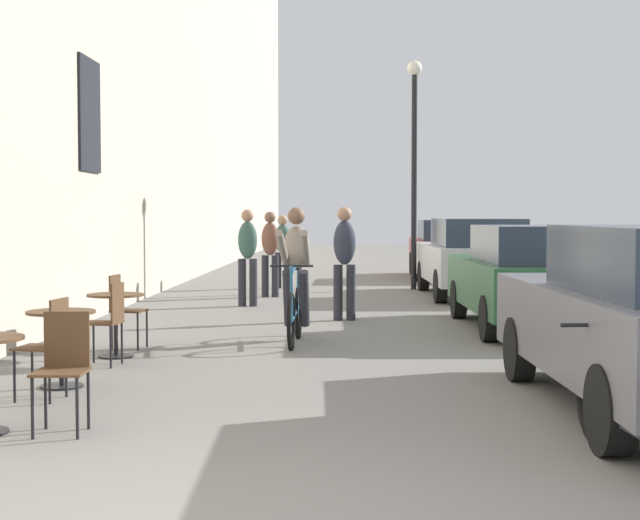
{
  "coord_description": "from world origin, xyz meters",
  "views": [
    {
      "loc": [
        0.71,
        -4.5,
        1.62
      ],
      "look_at": [
        0.26,
        10.52,
        0.89
      ],
      "focal_mm": 52.93,
      "sensor_mm": 36.0,
      "label": 1
    }
  ],
  "objects": [
    {
      "name": "cafe_table_mid",
      "position": [
        -1.97,
        4.18,
        0.52
      ],
      "size": [
        0.64,
        0.64,
        0.72
      ],
      "color": "black",
      "rests_on": "ground_plane"
    },
    {
      "name": "cafe_chair_mid_toward_street",
      "position": [
        -1.9,
        3.57,
        0.52
      ],
      "size": [
        0.43,
        0.43,
        0.89
      ],
      "color": "black",
      "rests_on": "ground_plane"
    },
    {
      "name": "cafe_chair_far_toward_wall",
      "position": [
        -2.0,
        6.73,
        0.52
      ],
      "size": [
        0.42,
        0.42,
        0.89
      ],
      "color": "black",
      "rests_on": "ground_plane"
    },
    {
      "name": "pedestrian_near",
      "position": [
        0.65,
        9.85,
        0.98
      ],
      "size": [
        0.37,
        0.29,
        1.74
      ],
      "color": "#26262D",
      "rests_on": "ground_plane"
    },
    {
      "name": "cafe_chair_far_toward_street",
      "position": [
        -1.85,
        5.44,
        0.52
      ],
      "size": [
        0.43,
        0.43,
        0.89
      ],
      "color": "black",
      "rests_on": "ground_plane"
    },
    {
      "name": "cafe_table_far",
      "position": [
        -1.93,
        6.05,
        0.52
      ],
      "size": [
        0.64,
        0.64,
        0.72
      ],
      "color": "black",
      "rests_on": "ground_plane"
    },
    {
      "name": "pedestrian_far",
      "position": [
        -0.82,
        13.88,
        0.94
      ],
      "size": [
        0.35,
        0.26,
        1.67
      ],
      "color": "#26262D",
      "rests_on": "ground_plane"
    },
    {
      "name": "cyclist_on_bicycle",
      "position": [
        0.04,
        7.37,
        0.81
      ],
      "size": [
        0.52,
        1.76,
        1.74
      ],
      "color": "black",
      "rests_on": "ground_plane"
    },
    {
      "name": "pedestrian_furthest",
      "position": [
        -0.74,
        16.14,
        0.9
      ],
      "size": [
        0.36,
        0.27,
        1.61
      ],
      "color": "#26262D",
      "rests_on": "ground_plane"
    },
    {
      "name": "parked_car_second",
      "position": [
        3.25,
        8.71,
        0.76
      ],
      "size": [
        1.84,
        4.17,
        1.47
      ],
      "color": "#23512D",
      "rests_on": "ground_plane"
    },
    {
      "name": "cafe_chair_near_toward_wall",
      "position": [
        -1.41,
        2.39,
        0.52
      ],
      "size": [
        0.39,
        0.39,
        0.89
      ],
      "color": "black",
      "rests_on": "ground_plane"
    },
    {
      "name": "street_lamp",
      "position": [
        2.12,
        15.83,
        3.11
      ],
      "size": [
        0.32,
        0.32,
        4.9
      ],
      "color": "black",
      "rests_on": "ground_plane"
    },
    {
      "name": "parked_car_third",
      "position": [
        3.16,
        14.01,
        0.8
      ],
      "size": [
        1.93,
        4.37,
        1.54
      ],
      "color": "#B7B7BC",
      "rests_on": "ground_plane"
    },
    {
      "name": "parked_car_fourth",
      "position": [
        3.24,
        19.48,
        0.77
      ],
      "size": [
        1.79,
        4.18,
        1.48
      ],
      "color": "maroon",
      "rests_on": "ground_plane"
    },
    {
      "name": "pedestrian_mid",
      "position": [
        -1.06,
        12.01,
        0.96
      ],
      "size": [
        0.34,
        0.25,
        1.71
      ],
      "color": "#26262D",
      "rests_on": "ground_plane"
    }
  ]
}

